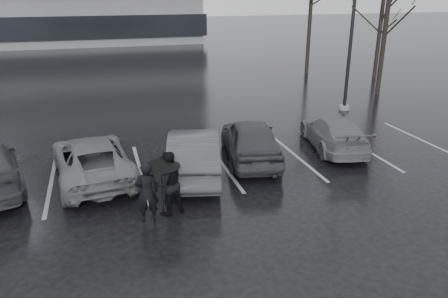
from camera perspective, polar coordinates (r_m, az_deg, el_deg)
name	(u,v)px	position (r m, az deg, el deg)	size (l,w,h in m)	color
ground	(225,196)	(12.91, 0.16, -6.19)	(160.00, 160.00, 0.00)	black
car_main	(250,139)	(15.37, 3.46, 1.26)	(1.76, 4.37, 1.49)	black
car_west_a	(194,153)	(14.15, -3.99, -0.48)	(1.58, 4.52, 1.49)	#2A2A2C
car_west_b	(92,159)	(14.45, -16.86, -1.24)	(2.20, 4.78, 1.33)	#4E4E51
car_east	(334,132)	(17.00, 14.14, 2.11)	(1.73, 4.26, 1.24)	#4E4E51
pedestrian_left	(147,192)	(11.47, -10.07, -5.59)	(0.60, 0.39, 1.63)	black
pedestrian_right	(168,183)	(11.71, -7.35, -4.45)	(0.86, 0.67, 1.78)	black
umbrella	(161,162)	(11.36, -8.25, -1.68)	(1.00, 1.00, 1.70)	black
lamp_post	(353,20)	(22.09, 16.48, 15.84)	(0.52, 0.52, 9.42)	gray
stall_stripes	(182,167)	(14.96, -5.49, -2.41)	(19.72, 5.00, 0.00)	#969698
tree_east	(386,22)	(26.07, 20.42, 15.31)	(0.26, 0.26, 8.00)	black
tree_ne	(380,24)	(30.80, 19.76, 15.06)	(0.26, 0.26, 7.00)	black
tree_north	(310,11)	(31.52, 11.23, 17.30)	(0.26, 0.26, 8.50)	black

